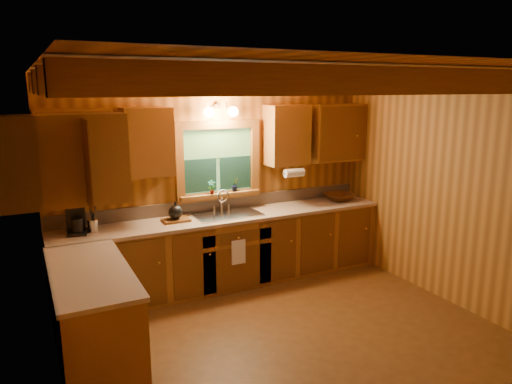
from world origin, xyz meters
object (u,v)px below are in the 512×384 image
at_px(cutting_board, 176,220).
at_px(wicker_basket, 339,197).
at_px(sink, 227,218).
at_px(coffee_maker, 76,218).

xyz_separation_m(cutting_board, wicker_basket, (2.37, -0.00, 0.03)).
distance_m(sink, cutting_board, 0.66).
xyz_separation_m(coffee_maker, cutting_board, (1.10, -0.03, -0.16)).
bearing_deg(cutting_board, wicker_basket, -0.46).
bearing_deg(sink, cutting_board, 178.86).
height_order(cutting_board, wicker_basket, wicker_basket).
relative_size(sink, wicker_basket, 2.06).
bearing_deg(coffee_maker, cutting_board, 10.86).
bearing_deg(cutting_board, coffee_maker, 177.89).
bearing_deg(cutting_board, sink, -1.57).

